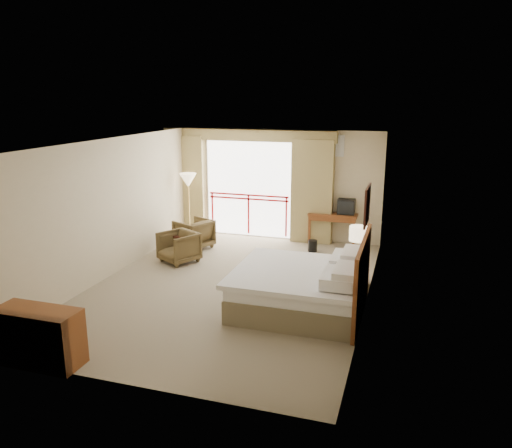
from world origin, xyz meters
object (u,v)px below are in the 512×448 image
(dresser, at_px, (39,337))
(wastebasket, at_px, (313,246))
(desk, at_px, (334,219))
(armchair_far, at_px, (194,248))
(table_lamp, at_px, (358,234))
(bed, at_px, (303,288))
(floor_lamp, at_px, (188,183))
(tv, at_px, (346,207))
(side_table, at_px, (181,241))
(armchair_near, at_px, (179,262))
(nightstand, at_px, (356,272))

(dresser, bearing_deg, wastebasket, 64.71)
(desk, height_order, dresser, dresser)
(armchair_far, bearing_deg, table_lamp, 97.34)
(desk, xyz_separation_m, wastebasket, (-0.34, -0.85, -0.46))
(desk, bearing_deg, armchair_far, -155.12)
(bed, distance_m, desk, 4.04)
(floor_lamp, bearing_deg, table_lamp, -24.20)
(bed, bearing_deg, table_lamp, 62.34)
(tv, relative_size, side_table, 0.81)
(armchair_near, xyz_separation_m, side_table, (-0.14, 0.41, 0.34))
(table_lamp, relative_size, wastebasket, 2.23)
(table_lamp, bearing_deg, desk, 107.97)
(table_lamp, bearing_deg, dresser, -131.54)
(floor_lamp, bearing_deg, desk, 10.94)
(wastebasket, height_order, floor_lamp, floor_lamp)
(tv, height_order, armchair_far, tv)
(nightstand, relative_size, wastebasket, 2.02)
(desk, distance_m, armchair_near, 3.87)
(wastebasket, bearing_deg, nightstand, -57.08)
(nightstand, bearing_deg, armchair_near, 173.46)
(armchair_far, bearing_deg, wastebasket, 126.31)
(armchair_far, relative_size, dresser, 0.65)
(desk, distance_m, side_table, 3.70)
(table_lamp, height_order, desk, table_lamp)
(desk, xyz_separation_m, floor_lamp, (-3.50, -0.68, 0.83))
(armchair_far, bearing_deg, nightstand, 96.67)
(armchair_far, xyz_separation_m, side_table, (-0.02, -0.63, 0.34))
(bed, height_order, wastebasket, bed)
(bed, xyz_separation_m, tv, (0.18, 3.98, 0.56))
(tv, relative_size, floor_lamp, 0.25)
(wastebasket, bearing_deg, tv, 51.21)
(wastebasket, relative_size, armchair_near, 0.36)
(bed, height_order, armchair_near, bed)
(armchair_near, bearing_deg, side_table, 137.73)
(tv, relative_size, wastebasket, 1.52)
(tv, bearing_deg, desk, 158.77)
(armchair_near, xyz_separation_m, floor_lamp, (-0.56, 1.76, 1.41))
(armchair_near, bearing_deg, armchair_far, 125.32)
(desk, distance_m, tv, 0.46)
(nightstand, relative_size, tv, 1.32)
(tv, xyz_separation_m, dresser, (-3.16, -6.77, -0.55))
(tv, xyz_separation_m, floor_lamp, (-3.80, -0.62, 0.48))
(armchair_far, distance_m, armchair_near, 1.05)
(side_table, relative_size, floor_lamp, 0.30)
(tv, distance_m, side_table, 3.96)
(table_lamp, distance_m, armchair_far, 4.22)
(bed, xyz_separation_m, table_lamp, (0.73, 1.40, 0.62))
(bed, distance_m, table_lamp, 1.70)
(table_lamp, distance_m, desk, 2.80)
(bed, xyz_separation_m, floor_lamp, (-3.62, 3.36, 1.04))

